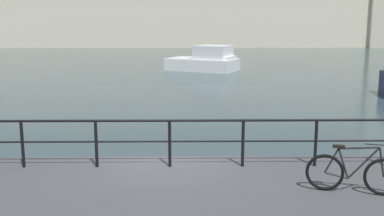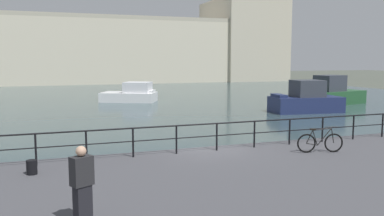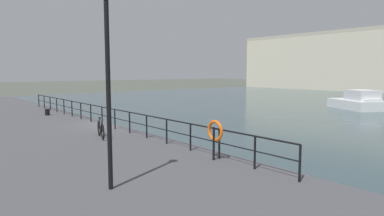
% 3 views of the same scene
% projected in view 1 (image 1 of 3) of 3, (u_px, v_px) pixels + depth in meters
% --- Properties ---
extents(ground_plane, '(240.00, 240.00, 0.00)m').
position_uv_depth(ground_plane, '(165.00, 187.00, 11.15)').
color(ground_plane, '#4C5147').
extents(water_basin, '(80.00, 60.00, 0.01)m').
position_uv_depth(water_basin, '(180.00, 65.00, 40.80)').
color(water_basin, '#33474C').
rests_on(water_basin, ground_plane).
extents(harbor_building, '(79.44, 16.77, 16.44)m').
position_uv_depth(harbor_building, '(227.00, 5.00, 71.87)').
color(harbor_building, beige).
rests_on(harbor_building, ground_plane).
extents(moored_blue_motorboat, '(6.11, 5.00, 2.00)m').
position_uv_depth(moored_blue_motorboat, '(206.00, 61.00, 36.36)').
color(moored_blue_motorboat, white).
rests_on(moored_blue_motorboat, water_basin).
extents(quay_railing, '(26.05, 0.07, 1.08)m').
position_uv_depth(quay_railing, '(170.00, 134.00, 10.13)').
color(quay_railing, black).
rests_on(quay_railing, quay_promenade).
extents(parked_bicycle, '(1.72, 0.53, 0.98)m').
position_uv_depth(parked_bicycle, '(354.00, 173.00, 8.64)').
color(parked_bicycle, black).
rests_on(parked_bicycle, quay_promenade).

